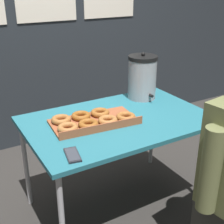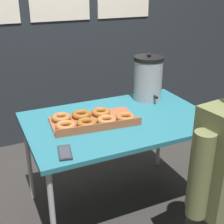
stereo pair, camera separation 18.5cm
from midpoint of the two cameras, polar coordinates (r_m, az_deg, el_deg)
The scene contains 6 objects.
ground_plane at distance 2.44m, azimuth 3.38°, elevation -16.58°, with size 12.00×12.00×0.00m, color #2D2B28.
back_wall at distance 3.11m, azimuth -7.86°, elevation 16.81°, with size 6.00×0.11×2.44m.
folding_table at distance 2.08m, azimuth 3.81°, elevation -2.53°, with size 1.22×0.79×0.71m.
donut_box at distance 1.99m, azimuth -1.10°, elevation -1.45°, with size 0.57×0.33×0.05m.
coffee_urn at distance 2.38m, azimuth 8.83°, elevation 6.11°, with size 0.22×0.25×0.36m.
cell_phone at distance 1.67m, azimuth -5.48°, elevation -7.48°, with size 0.10×0.16×0.01m.
Camera 2 is at (-0.82, -1.69, 1.57)m, focal length 50.00 mm.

